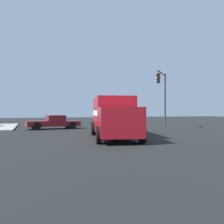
# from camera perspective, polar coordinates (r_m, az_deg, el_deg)

# --- Properties ---
(ground_plane) EXTENTS (100.00, 100.00, 0.00)m
(ground_plane) POSITION_cam_1_polar(r_m,az_deg,el_deg) (17.27, 1.82, -5.83)
(ground_plane) COLOR black
(delivery_truck) EXTENTS (7.88, 4.05, 2.77)m
(delivery_truck) POSITION_cam_1_polar(r_m,az_deg,el_deg) (16.86, 0.32, -1.05)
(delivery_truck) COLOR #AD141E
(delivery_truck) RESTS_ON ground
(traffic_light_secondary) EXTENTS (3.14, 2.75, 6.04)m
(traffic_light_secondary) POSITION_cam_1_polar(r_m,az_deg,el_deg) (27.23, 11.70, 4.77)
(traffic_light_secondary) COLOR #38383D
(traffic_light_secondary) RESTS_ON ground
(pickup_maroon) EXTENTS (2.70, 5.38, 1.38)m
(pickup_maroon) POSITION_cam_1_polar(r_m,az_deg,el_deg) (25.50, -13.39, -2.20)
(pickup_maroon) COLOR maroon
(pickup_maroon) RESTS_ON ground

